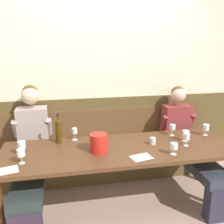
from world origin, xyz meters
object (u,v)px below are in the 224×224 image
ice_bucket (99,143)px  wine_glass_mid_right (206,128)px  wine_glass_by_bottle (186,134)px  wine_glass_near_bucket (174,147)px  wall_bench (108,157)px  dining_table (120,154)px  wine_glass_center_front (22,145)px  wine_bottle_clear_water (59,130)px  wine_glass_right_end (173,128)px  wine_glass_center_rear (75,131)px  water_tumbler_center (153,141)px  wine_glass_left_end (187,137)px  person_right_seat (31,147)px  wine_glass_mid_left (21,153)px  person_center_left_seat (187,140)px

ice_bucket → wine_glass_mid_right: size_ratio=1.41×
wine_glass_by_bottle → wine_glass_near_bucket: (-0.29, -0.32, -0.01)m
wall_bench → dining_table: bearing=-90.0°
wall_bench → wine_glass_center_front: 1.37m
dining_table → wine_bottle_clear_water: (-0.66, 0.29, 0.22)m
wine_glass_right_end → wine_glass_near_bucket: wine_glass_right_end is taller
wine_glass_center_rear → wine_glass_center_front: (-0.55, -0.32, -0.00)m
wine_glass_mid_right → wall_bench: bearing=154.1°
wall_bench → wine_glass_near_bucket: size_ratio=23.11×
wine_bottle_clear_water → wine_glass_right_end: wine_bottle_clear_water is taller
wine_glass_near_bucket → wall_bench: bearing=116.8°
wall_bench → wine_glass_mid_right: 1.37m
wine_glass_mid_right → wine_glass_near_bucket: (-0.63, -0.45, -0.01)m
wine_bottle_clear_water → water_tumbler_center: (1.04, -0.26, -0.11)m
wine_glass_left_end → wine_glass_right_end: size_ratio=1.04×
wine_bottle_clear_water → wine_glass_center_rear: bearing=14.3°
person_right_seat → ice_bucket: bearing=-30.0°
wine_glass_center_rear → wine_glass_left_end: (1.21, -0.42, -0.00)m
wine_glass_mid_left → water_tumbler_center: (1.40, 0.20, -0.07)m
wine_glass_mid_right → wine_glass_near_bucket: 0.77m
wine_glass_by_bottle → person_right_seat: bearing=169.4°
person_center_left_seat → wall_bench: bearing=159.1°
person_right_seat → wine_glass_center_front: (-0.04, -0.36, 0.18)m
wine_glass_center_front → wine_glass_near_bucket: (1.53, -0.29, -0.02)m
wine_glass_mid_right → wine_bottle_clear_water: bearing=176.3°
water_tumbler_center → dining_table: bearing=-175.6°
dining_table → wine_glass_right_end: size_ratio=18.15×
wine_glass_center_front → wine_glass_mid_left: wine_glass_center_front is taller
wall_bench → ice_bucket: (-0.25, -0.78, 0.55)m
wall_bench → wine_glass_center_front: bearing=-145.5°
wine_glass_mid_right → water_tumbler_center: size_ratio=1.74×
wall_bench → wine_glass_left_end: (0.74, -0.81, 0.56)m
person_right_seat → wine_glass_mid_left: 0.58m
wine_glass_left_end → wine_glass_mid_right: 0.47m
wall_bench → wine_bottle_clear_water: (-0.66, -0.44, 0.60)m
wine_bottle_clear_water → wine_glass_center_rear: wine_bottle_clear_water is taller
wine_glass_by_bottle → wine_bottle_clear_water: bearing=170.4°
wine_glass_mid_right → wine_glass_near_bucket: bearing=-144.6°
wine_glass_center_front → wine_glass_mid_left: (0.02, -0.19, -0.00)m
wall_bench → wine_glass_center_front: wall_bench is taller
wine_glass_right_end → wine_glass_left_end: bearing=-87.5°
wine_glass_left_end → person_right_seat: bearing=165.0°
person_right_seat → wine_glass_right_end: bearing=-4.1°
dining_table → wine_glass_left_end: 0.76m
person_right_seat → wine_glass_right_end: size_ratio=9.51×
wine_bottle_clear_water → wine_glass_center_front: 0.46m
wine_glass_center_rear → water_tumbler_center: (0.86, -0.31, -0.07)m
dining_table → person_right_seat: 1.06m
person_center_left_seat → wine_glass_by_bottle: size_ratio=10.13×
wall_bench → wine_glass_right_end: wall_bench is taller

